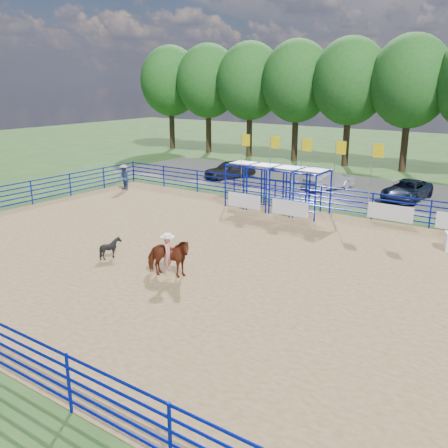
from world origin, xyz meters
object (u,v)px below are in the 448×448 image
at_px(calf, 111,248).
at_px(car_c, 407,190).
at_px(car_a, 230,169).
at_px(horse_and_rider, 168,255).
at_px(spectator_cowboy, 124,178).
at_px(car_b, 329,180).

height_order(calf, car_c, car_c).
bearing_deg(car_a, horse_and_rider, -38.84).
bearing_deg(spectator_cowboy, car_b, 36.45).
distance_m(horse_and_rider, car_b, 18.54).
height_order(calf, spectator_cowboy, spectator_cowboy).
xyz_separation_m(car_a, car_b, (7.94, 0.52, -0.05)).
xyz_separation_m(calf, car_c, (7.15, 18.16, 0.17)).
distance_m(spectator_cowboy, car_b, 14.08).
relative_size(car_b, car_c, 0.85).
bearing_deg(car_c, calf, -107.38).
relative_size(horse_and_rider, calf, 2.67).
height_order(spectator_cowboy, car_c, spectator_cowboy).
height_order(car_a, car_c, car_a).
bearing_deg(calf, car_c, -53.96).
xyz_separation_m(spectator_cowboy, car_a, (3.39, 7.84, -0.18)).
bearing_deg(spectator_cowboy, horse_and_rider, -38.21).
distance_m(calf, car_b, 18.42).
bearing_deg(car_b, calf, 104.75).
bearing_deg(horse_and_rider, calf, 177.45).
xyz_separation_m(car_a, car_c, (13.25, 0.36, -0.06)).
height_order(horse_and_rider, car_b, horse_and_rider).
bearing_deg(car_c, car_b, -177.69).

